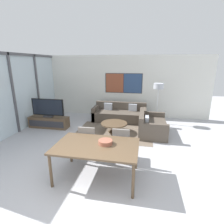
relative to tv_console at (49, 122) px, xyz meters
The scene contains 14 objects.
ground_plane 4.32m from the tv_console, 53.81° to the right, with size 24.00×24.00×0.00m, color #B2B2B7.
wall_back 3.57m from the tv_console, 40.76° to the left, with size 7.88×0.09×2.80m.
window_wall_left 1.71m from the tv_console, 144.03° to the right, with size 0.07×5.68×2.80m.
area_rug 2.60m from the tv_console, ahead, with size 2.75×1.93×0.01m.
tv_console is the anchor object (origin of this frame).
television 0.57m from the tv_console, 90.00° to the left, with size 1.29×0.20×0.71m.
sofa_main 2.95m from the tv_console, 28.72° to the left, with size 2.28×0.95×0.76m.
sofa_side 3.89m from the tv_console, ahead, with size 0.95×1.56×0.76m.
coffee_table 2.59m from the tv_console, ahead, with size 0.95×0.95×0.36m.
dining_table 3.81m from the tv_console, 44.66° to the right, with size 1.77×1.10×0.78m.
dining_chair_left 2.98m from the tv_console, 40.37° to the right, with size 0.46×0.46×0.92m.
dining_chair_centre 3.66m from the tv_console, 31.13° to the right, with size 0.46×0.46×0.92m.
fruit_bowl 3.89m from the tv_console, 41.87° to the right, with size 0.30×0.30×0.09m.
floor_lamp 4.54m from the tv_console, 17.89° to the left, with size 0.40×0.40×1.67m.
Camera 1 is at (1.10, -2.41, 2.45)m, focal length 28.00 mm.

